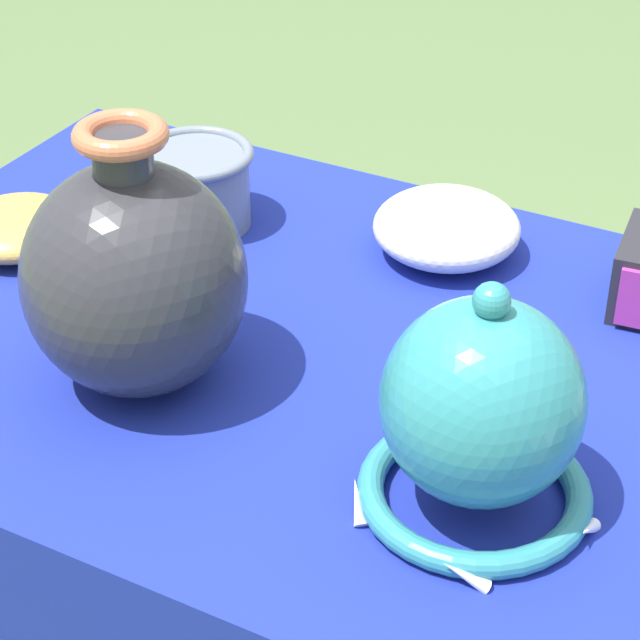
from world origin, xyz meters
TOP-DOWN VIEW (x-y plane):
  - display_table at (0.00, -0.02)m, footprint 1.15×0.69m
  - vase_tall_bulbous at (-0.18, -0.13)m, footprint 0.20×0.20m
  - vase_dome_bell at (0.15, -0.14)m, footprint 0.20×0.20m
  - cup_wide_slate at (-0.29, 0.14)m, footprint 0.13×0.13m
  - bowl_shallow_ivory at (-0.02, 0.21)m, footprint 0.16×0.16m
  - bowl_shallow_ochre at (-0.43, 0.01)m, footprint 0.14×0.14m

SIDE VIEW (x-z plane):
  - display_table at x=0.00m, z-range 0.28..1.01m
  - bowl_shallow_ochre at x=-0.43m, z-range 0.73..0.77m
  - bowl_shallow_ivory at x=-0.02m, z-range 0.73..0.79m
  - cup_wide_slate at x=-0.29m, z-range 0.73..0.82m
  - vase_dome_bell at x=0.15m, z-range 0.71..0.92m
  - vase_tall_bulbous at x=-0.18m, z-range 0.71..0.97m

